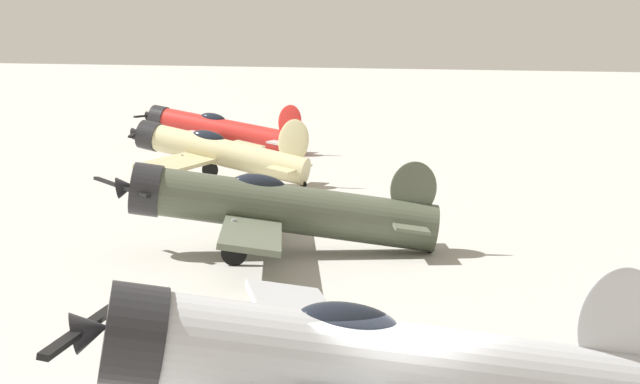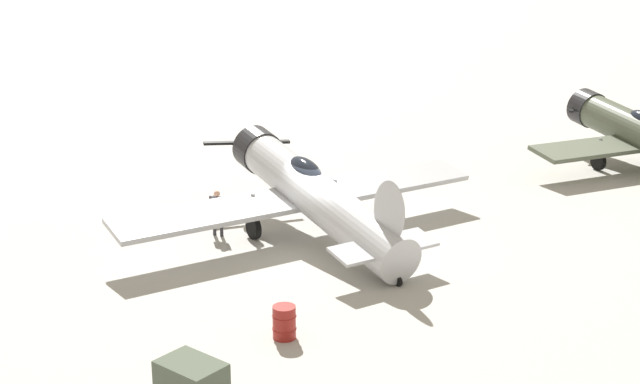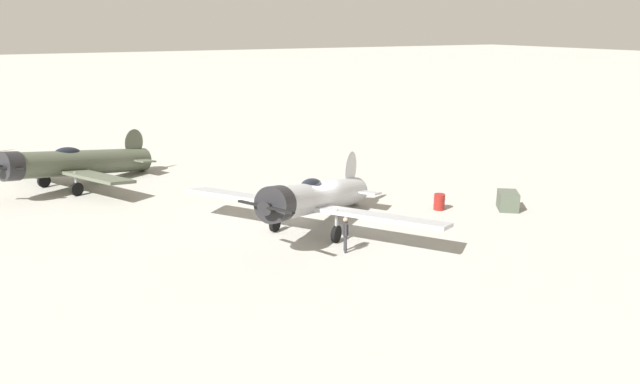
% 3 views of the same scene
% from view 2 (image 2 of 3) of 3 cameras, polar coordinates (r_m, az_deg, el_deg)
% --- Properties ---
extents(ground_plane, '(400.00, 400.00, 0.00)m').
position_cam_2_polar(ground_plane, '(28.98, -0.00, -3.41)').
color(ground_plane, '#A8A59E').
extents(airplane_foreground, '(11.92, 9.82, 3.23)m').
position_cam_2_polar(airplane_foreground, '(28.87, -0.54, -0.09)').
color(airplane_foreground, '#B7BABF').
rests_on(airplane_foreground, ground_plane).
extents(ground_crew_mechanic, '(0.58, 0.38, 1.61)m').
position_cam_2_polar(ground_crew_mechanic, '(29.63, -6.78, -1.09)').
color(ground_crew_mechanic, '#2D2D33').
rests_on(ground_crew_mechanic, ground_plane).
extents(equipment_crate, '(1.75, 1.65, 0.99)m').
position_cam_2_polar(equipment_crate, '(19.63, -8.45, -12.33)').
color(equipment_crate, '#4C5647').
rests_on(equipment_crate, ground_plane).
extents(fuel_drum, '(0.63, 0.63, 0.87)m').
position_cam_2_polar(fuel_drum, '(22.33, -2.37, -8.56)').
color(fuel_drum, maroon).
rests_on(fuel_drum, ground_plane).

